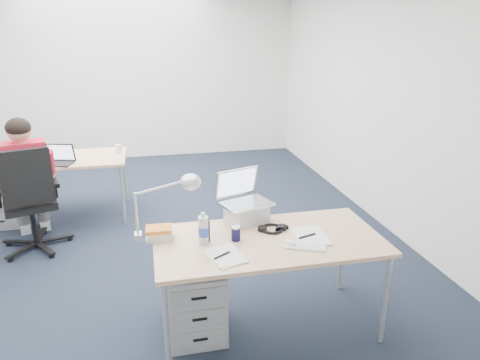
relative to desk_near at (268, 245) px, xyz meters
name	(u,v)px	position (x,y,z in m)	size (l,w,h in m)	color
floor	(115,248)	(-1.20, 1.52, -0.68)	(7.00, 7.00, 0.00)	black
room	(97,78)	(-1.20, 1.52, 1.03)	(6.02, 7.02, 2.80)	silver
desk_near	(268,245)	(0.00, 0.00, 0.00)	(1.60, 0.80, 0.73)	tan
desk_far	(55,162)	(-1.86, 2.49, 0.00)	(1.60, 0.80, 0.73)	tan
office_chair	(33,221)	(-1.97, 1.68, -0.37)	(0.87, 0.87, 1.10)	black
seated_person	(28,182)	(-2.01, 1.87, -0.02)	(0.54, 0.80, 1.34)	red
drawer_pedestal_near	(195,298)	(-0.53, 0.06, -0.41)	(0.40, 0.50, 0.55)	#AEB0B4
drawer_pedestal_far	(4,200)	(-2.46, 2.47, -0.41)	(0.40, 0.50, 0.55)	#AEB0B4
silver_laptop	(247,198)	(-0.08, 0.33, 0.24)	(0.36, 0.28, 0.38)	silver
wireless_keyboard	(305,246)	(0.21, -0.17, 0.05)	(0.27, 0.11, 0.01)	white
computer_mouse	(290,242)	(0.12, -0.12, 0.06)	(0.06, 0.10, 0.03)	white
headphones	(272,228)	(0.06, 0.13, 0.06)	(0.22, 0.17, 0.04)	black
can_koozie	(236,233)	(-0.23, 0.03, 0.10)	(0.06, 0.06, 0.10)	#15133E
water_bottle	(203,228)	(-0.46, 0.03, 0.16)	(0.07, 0.07, 0.23)	silver
bear_figurine	(243,219)	(-0.14, 0.21, 0.11)	(0.07, 0.05, 0.13)	#2C7C21
book_stack	(159,233)	(-0.75, 0.16, 0.09)	(0.19, 0.14, 0.09)	silver
cordless_phone	(207,231)	(-0.43, 0.06, 0.12)	(0.04, 0.03, 0.15)	black
papers_left	(225,256)	(-0.35, -0.19, 0.05)	(0.20, 0.28, 0.01)	#EAE587
papers_right	(310,237)	(0.29, -0.05, 0.05)	(0.22, 0.31, 0.01)	#EAE587
sunglasses	(282,229)	(0.13, 0.10, 0.06)	(0.11, 0.05, 0.03)	black
desk_lamp	(158,207)	(-0.75, 0.16, 0.29)	(0.43, 0.15, 0.48)	silver
dark_laptop	(56,155)	(-1.78, 2.23, 0.16)	(0.31, 0.30, 0.22)	black
far_cup	(118,149)	(-1.14, 2.57, 0.10)	(0.07, 0.07, 0.11)	white
far_papers	(15,159)	(-2.29, 2.55, 0.05)	(0.22, 0.31, 0.01)	white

